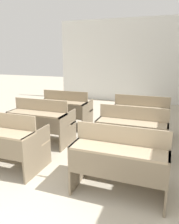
{
  "coord_description": "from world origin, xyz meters",
  "views": [
    {
      "loc": [
        1.28,
        -1.12,
        1.76
      ],
      "look_at": [
        -0.05,
        2.5,
        0.74
      ],
      "focal_mm": 35.0,
      "sensor_mm": 36.0,
      "label": 1
    }
  ],
  "objects": [
    {
      "name": "bench_third_left",
      "position": [
        -1.09,
        3.6,
        0.46
      ],
      "size": [
        1.18,
        0.72,
        0.91
      ],
      "color": "#786952",
      "rests_on": "ground_plane"
    },
    {
      "name": "bench_front_left",
      "position": [
        -1.07,
        1.41,
        0.46
      ],
      "size": [
        1.18,
        0.72,
        0.91
      ],
      "color": "#7B6C55",
      "rests_on": "ground_plane"
    },
    {
      "name": "bench_front_right",
      "position": [
        0.78,
        1.41,
        0.46
      ],
      "size": [
        1.18,
        0.72,
        0.91
      ],
      "color": "#7F6F58",
      "rests_on": "ground_plane"
    },
    {
      "name": "bench_second_left",
      "position": [
        -1.1,
        2.51,
        0.46
      ],
      "size": [
        1.18,
        0.72,
        0.91
      ],
      "color": "#7D6E57",
      "rests_on": "ground_plane"
    },
    {
      "name": "wall_back",
      "position": [
        0.0,
        7.2,
        1.52
      ],
      "size": [
        5.89,
        0.06,
        3.04
      ],
      "color": "silver",
      "rests_on": "ground_plane"
    },
    {
      "name": "bench_third_right",
      "position": [
        0.75,
        3.6,
        0.46
      ],
      "size": [
        1.18,
        0.72,
        0.91
      ],
      "color": "#7C6D56",
      "rests_on": "ground_plane"
    },
    {
      "name": "bench_second_right",
      "position": [
        0.74,
        2.52,
        0.46
      ],
      "size": [
        1.18,
        0.72,
        0.91
      ],
      "color": "#80715A",
      "rests_on": "ground_plane"
    }
  ]
}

